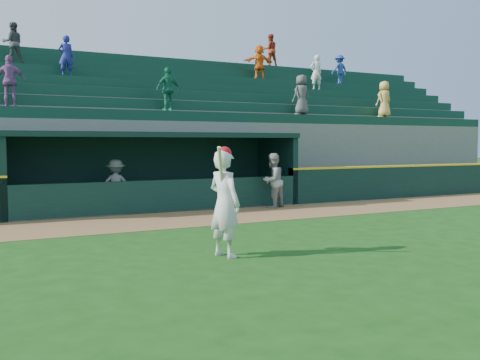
# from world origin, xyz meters

# --- Properties ---
(ground) EXTENTS (120.00, 120.00, 0.00)m
(ground) POSITION_xyz_m (0.00, 0.00, 0.00)
(ground) COLOR #174210
(ground) RESTS_ON ground
(warning_track) EXTENTS (40.00, 3.00, 0.01)m
(warning_track) POSITION_xyz_m (0.00, 4.90, 0.01)
(warning_track) COLOR brown
(warning_track) RESTS_ON ground
(field_wall_right) EXTENTS (15.50, 0.30, 1.20)m
(field_wall_right) POSITION_xyz_m (12.25, 6.55, 0.60)
(field_wall_right) COLOR black
(field_wall_right) RESTS_ON ground
(wall_stripe_right) EXTENTS (15.50, 0.32, 0.06)m
(wall_stripe_right) POSITION_xyz_m (12.25, 6.55, 1.23)
(wall_stripe_right) COLOR yellow
(wall_stripe_right) RESTS_ON field_wall_right
(dugout_player_front) EXTENTS (1.06, 0.96, 1.79)m
(dugout_player_front) POSITION_xyz_m (3.44, 5.99, 0.90)
(dugout_player_front) COLOR #989893
(dugout_player_front) RESTS_ON ground
(dugout_player_inside) EXTENTS (1.17, 0.89, 1.61)m
(dugout_player_inside) POSITION_xyz_m (-1.28, 7.70, 0.80)
(dugout_player_inside) COLOR #9FA09A
(dugout_player_inside) RESTS_ON ground
(dugout) EXTENTS (9.40, 2.80, 2.46)m
(dugout) POSITION_xyz_m (0.00, 8.00, 1.36)
(dugout) COLOR slate
(dugout) RESTS_ON ground
(stands) EXTENTS (34.50, 6.25, 7.57)m
(stands) POSITION_xyz_m (-0.01, 12.57, 2.41)
(stands) COLOR slate
(stands) RESTS_ON ground
(batter_at_plate) EXTENTS (0.68, 0.86, 2.08)m
(batter_at_plate) POSITION_xyz_m (-1.18, -0.07, 1.03)
(batter_at_plate) COLOR silver
(batter_at_plate) RESTS_ON ground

